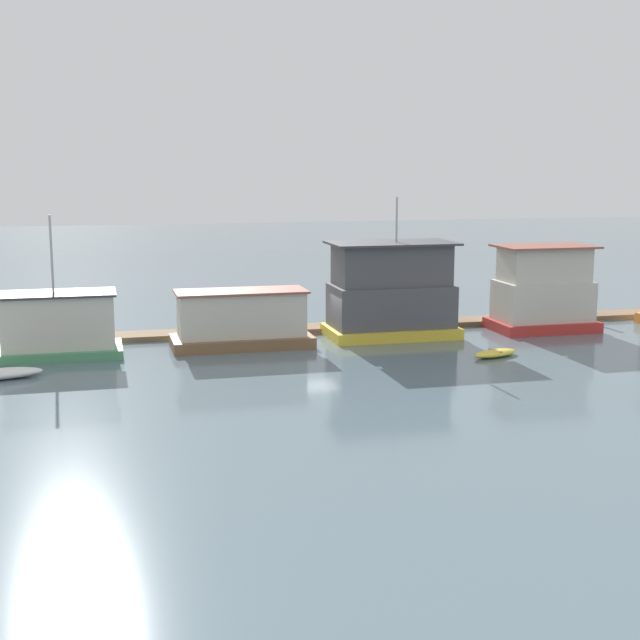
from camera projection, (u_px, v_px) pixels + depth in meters
ground_plane at (316, 342)px, 49.00m from camera, size 200.00×200.00×0.00m
dock_walkway at (303, 329)px, 52.05m from camera, size 59.60×2.04×0.30m
houseboat_green at (59, 326)px, 45.10m from camera, size 6.18×3.53×7.17m
houseboat_brown at (241, 320)px, 47.55m from camera, size 7.48×3.34×3.05m
houseboat_yellow at (391, 293)px, 50.17m from camera, size 7.28×4.06×7.86m
houseboat_red at (543, 292)px, 52.14m from camera, size 5.93×3.69×5.00m
dinghy_yellow at (495, 353)px, 45.23m from camera, size 2.86×1.84×0.37m
mooring_post_near_left at (427, 319)px, 52.49m from camera, size 0.25×0.25×1.25m
mooring_post_centre at (588, 306)px, 54.95m from camera, size 0.32×0.32×1.99m
mooring_post_near_right at (292, 321)px, 50.50m from camera, size 0.25×0.25×1.78m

